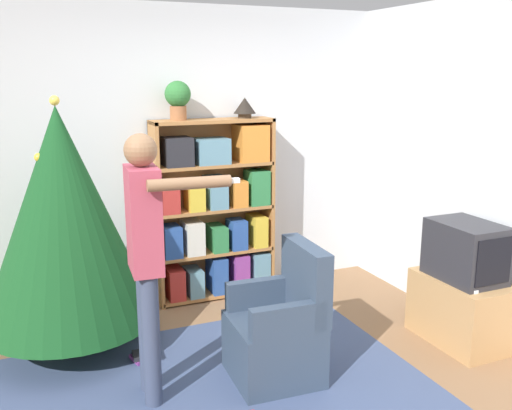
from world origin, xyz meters
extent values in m
plane|color=#846042|center=(0.00, 0.00, 0.00)|extent=(14.00, 14.00, 0.00)
cube|color=silver|center=(0.00, 1.96, 1.30)|extent=(8.00, 0.10, 2.60)
cube|color=#3D4C70|center=(-0.28, 0.25, 0.00)|extent=(2.75, 1.88, 0.01)
cube|color=#A8703D|center=(-0.27, 1.75, 0.81)|extent=(0.03, 0.29, 1.63)
cube|color=#A8703D|center=(0.78, 1.75, 0.81)|extent=(0.03, 0.29, 1.63)
cube|color=#A8703D|center=(0.25, 1.75, 1.61)|extent=(1.08, 0.29, 0.03)
cube|color=#A8703D|center=(0.25, 1.89, 0.81)|extent=(1.08, 0.01, 1.63)
cube|color=#A8703D|center=(0.25, 1.75, 0.03)|extent=(1.05, 0.29, 0.03)
cube|color=#B22D28|center=(-0.14, 1.73, 0.18)|extent=(0.14, 0.25, 0.27)
cube|color=#5B899E|center=(0.04, 1.73, 0.17)|extent=(0.13, 0.26, 0.25)
cube|color=#284C93|center=(0.27, 1.73, 0.21)|extent=(0.14, 0.26, 0.33)
cube|color=#843889|center=(0.48, 1.74, 0.21)|extent=(0.14, 0.27, 0.34)
cube|color=#5B899E|center=(0.68, 1.71, 0.21)|extent=(0.16, 0.21, 0.33)
cube|color=#A8703D|center=(0.25, 1.75, 0.43)|extent=(1.05, 0.29, 0.03)
cube|color=#284C93|center=(-0.16, 1.72, 0.58)|extent=(0.16, 0.23, 0.27)
cube|color=beige|center=(0.04, 1.73, 0.59)|extent=(0.16, 0.26, 0.29)
cube|color=#2D7A42|center=(0.27, 1.74, 0.56)|extent=(0.14, 0.27, 0.23)
cube|color=#284C93|center=(0.46, 1.71, 0.58)|extent=(0.14, 0.21, 0.27)
cube|color=gold|center=(0.66, 1.73, 0.59)|extent=(0.13, 0.24, 0.28)
cube|color=#A8703D|center=(0.25, 1.75, 0.83)|extent=(1.05, 0.29, 0.03)
cube|color=#B22D28|center=(-0.17, 1.71, 0.98)|extent=(0.15, 0.21, 0.27)
cube|color=gold|center=(0.06, 1.71, 0.96)|extent=(0.14, 0.21, 0.23)
cube|color=#5B899E|center=(0.26, 1.72, 0.99)|extent=(0.16, 0.24, 0.28)
cube|color=orange|center=(0.47, 1.72, 0.96)|extent=(0.13, 0.23, 0.24)
cube|color=#2D7A42|center=(0.66, 1.71, 1.00)|extent=(0.18, 0.22, 0.31)
cube|color=#A8703D|center=(0.25, 1.75, 1.23)|extent=(1.05, 0.29, 0.03)
cube|color=#232328|center=(-0.08, 1.72, 1.37)|extent=(0.24, 0.24, 0.24)
cube|color=#5B899E|center=(0.23, 1.72, 1.36)|extent=(0.29, 0.24, 0.22)
cube|color=orange|center=(0.61, 1.74, 1.41)|extent=(0.26, 0.27, 0.33)
cube|color=tan|center=(1.67, 0.13, 0.26)|extent=(0.46, 0.73, 0.51)
cube|color=#28282D|center=(1.67, 0.13, 0.73)|extent=(0.39, 0.54, 0.43)
cube|color=black|center=(1.67, -0.15, 0.73)|extent=(0.32, 0.01, 0.34)
cube|color=white|center=(1.54, -0.09, 0.52)|extent=(0.04, 0.12, 0.02)
cylinder|color=#4C3323|center=(-1.07, 1.21, 0.05)|extent=(0.36, 0.36, 0.10)
cylinder|color=brown|center=(-1.07, 1.21, 0.16)|extent=(0.08, 0.08, 0.12)
cone|color=#14471E|center=(-1.07, 1.21, 1.01)|extent=(1.26, 1.26, 1.59)
sphere|color=#B74C93|center=(-0.90, 1.53, 0.84)|extent=(0.05, 0.05, 0.05)
sphere|color=#335BB2|center=(-0.82, 1.39, 0.99)|extent=(0.07, 0.07, 0.07)
sphere|color=red|center=(-1.01, 1.36, 1.39)|extent=(0.07, 0.07, 0.07)
sphere|color=gold|center=(-1.20, 1.20, 1.45)|extent=(0.06, 0.06, 0.06)
sphere|color=#335BB2|center=(-0.60, 1.35, 0.52)|extent=(0.05, 0.05, 0.05)
sphere|color=#B74C93|center=(-1.14, 1.36, 1.38)|extent=(0.07, 0.07, 0.07)
sphere|color=#335BB2|center=(-1.22, 1.45, 1.06)|extent=(0.06, 0.06, 0.06)
sphere|color=gold|center=(-1.10, 1.41, 1.29)|extent=(0.06, 0.06, 0.06)
sphere|color=gold|center=(-1.02, 1.30, 1.55)|extent=(0.06, 0.06, 0.06)
sphere|color=#E5CC4C|center=(-1.07, 1.21, 1.84)|extent=(0.07, 0.07, 0.07)
cube|color=#334256|center=(0.13, 0.21, 0.21)|extent=(0.59, 0.59, 0.42)
cube|color=#334256|center=(0.36, 0.19, 0.67)|extent=(0.15, 0.57, 0.50)
cube|color=#334256|center=(0.14, 0.45, 0.52)|extent=(0.51, 0.11, 0.20)
cube|color=#334256|center=(0.12, -0.03, 0.52)|extent=(0.51, 0.11, 0.20)
cylinder|color=#38425B|center=(-0.68, 0.39, 0.43)|extent=(0.11, 0.11, 0.85)
cylinder|color=#38425B|center=(-0.69, 0.21, 0.43)|extent=(0.11, 0.11, 0.85)
cube|color=#AD4256|center=(-0.68, 0.30, 1.17)|extent=(0.20, 0.33, 0.64)
cylinder|color=#8C6647|center=(-0.67, 0.50, 1.14)|extent=(0.07, 0.07, 0.51)
cylinder|color=#8C6647|center=(-0.46, 0.08, 1.41)|extent=(0.48, 0.10, 0.07)
cube|color=white|center=(-0.22, 0.06, 1.41)|extent=(0.11, 0.04, 0.03)
sphere|color=#8C6647|center=(-0.68, 0.30, 1.59)|extent=(0.20, 0.20, 0.20)
cylinder|color=#935B38|center=(-0.05, 1.75, 1.69)|extent=(0.14, 0.14, 0.12)
sphere|color=#2D7033|center=(-0.05, 1.75, 1.85)|extent=(0.22, 0.22, 0.22)
cylinder|color=#473828|center=(0.56, 1.75, 1.65)|extent=(0.12, 0.12, 0.04)
cone|color=black|center=(0.56, 1.75, 1.74)|extent=(0.20, 0.20, 0.14)
cube|color=#843889|center=(-0.63, 0.80, 0.01)|extent=(0.19, 0.18, 0.03)
cube|color=#232328|center=(-0.61, 0.78, 0.04)|extent=(0.19, 0.16, 0.03)
camera|label=1|loc=(-1.36, -2.98, 2.03)|focal=40.00mm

